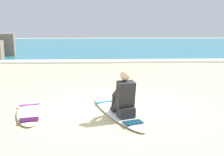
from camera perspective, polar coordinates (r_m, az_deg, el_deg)
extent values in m
plane|color=#CCB584|center=(6.16, -0.05, -6.46)|extent=(80.00, 80.00, 0.00)
cube|color=teal|center=(27.65, -2.19, 7.27)|extent=(80.00, 28.00, 0.10)
cube|color=white|center=(14.01, -1.60, 3.65)|extent=(80.00, 0.90, 0.11)
ellipsoid|color=white|center=(5.78, 1.01, -7.30)|extent=(1.32, 2.55, 0.07)
cube|color=#1E7FB7|center=(6.39, -1.47, -5.13)|extent=(0.48, 0.25, 0.01)
cube|color=#0A2C40|center=(5.07, 4.63, -9.53)|extent=(0.42, 0.35, 0.01)
cube|color=#232326|center=(5.32, 3.06, -7.36)|extent=(0.38, 0.33, 0.20)
cylinder|color=#232326|center=(5.40, 1.38, -5.37)|extent=(0.25, 0.43, 0.43)
cylinder|color=#232326|center=(5.59, 0.55, -5.12)|extent=(0.18, 0.28, 0.42)
cube|color=#232326|center=(5.71, 0.28, -6.81)|extent=(0.15, 0.24, 0.05)
cylinder|color=#232326|center=(5.47, 3.37, -5.18)|extent=(0.25, 0.43, 0.43)
cylinder|color=#232326|center=(5.67, 2.77, -4.91)|extent=(0.18, 0.28, 0.42)
cube|color=#232326|center=(5.79, 2.55, -6.59)|extent=(0.15, 0.24, 0.05)
cube|color=#232326|center=(5.25, 2.95, -3.60)|extent=(0.40, 0.37, 0.57)
sphere|color=beige|center=(5.20, 2.87, 0.64)|extent=(0.21, 0.21, 0.21)
cylinder|color=#232326|center=(5.34, 0.97, -3.08)|extent=(0.19, 0.41, 0.31)
cylinder|color=#232326|center=(5.43, 3.78, -2.85)|extent=(0.19, 0.41, 0.31)
ellipsoid|color=#EFE5C6|center=(5.99, -17.52, -7.16)|extent=(0.93, 1.81, 0.07)
cube|color=purple|center=(6.44, -17.53, -5.53)|extent=(0.49, 0.22, 0.01)
cube|color=#351037|center=(5.45, -17.55, -8.55)|extent=(0.41, 0.32, 0.01)
cube|color=#756656|center=(17.71, -23.10, 6.49)|extent=(1.89, 1.45, 1.45)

